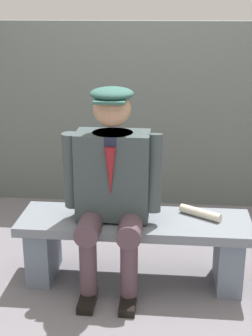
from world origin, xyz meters
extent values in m
plane|color=slate|center=(0.00, 0.00, 0.00)|extent=(30.00, 30.00, 0.00)
cube|color=slate|center=(0.00, 0.00, 0.42)|extent=(1.52, 0.45, 0.06)
cube|color=slate|center=(-0.62, 0.00, 0.20)|extent=(0.16, 0.38, 0.39)
cube|color=slate|center=(0.62, 0.00, 0.20)|extent=(0.16, 0.38, 0.39)
cube|color=#394546|center=(0.14, 0.00, 0.75)|extent=(0.47, 0.24, 0.57)
cylinder|color=#1E2338|center=(0.14, 0.00, 1.00)|extent=(0.26, 0.26, 0.06)
cone|color=maroon|center=(0.14, 0.13, 0.82)|extent=(0.07, 0.07, 0.31)
sphere|color=tan|center=(0.14, 0.02, 1.19)|extent=(0.23, 0.23, 0.23)
ellipsoid|color=#2D554B|center=(0.14, 0.02, 1.28)|extent=(0.27, 0.27, 0.08)
cube|color=#2D554B|center=(0.14, 0.12, 1.25)|extent=(0.19, 0.10, 0.02)
cylinder|color=#513C45|center=(0.01, 0.13, 0.47)|extent=(0.15, 0.39, 0.15)
cylinder|color=#513C45|center=(0.01, 0.27, 0.23)|extent=(0.11, 0.11, 0.47)
cube|color=black|center=(0.01, 0.33, 0.03)|extent=(0.10, 0.24, 0.05)
cylinder|color=#394546|center=(-0.12, 0.04, 0.79)|extent=(0.11, 0.17, 0.50)
cylinder|color=#513C45|center=(0.27, 0.13, 0.47)|extent=(0.15, 0.39, 0.15)
cylinder|color=#513C45|center=(0.27, 0.27, 0.23)|extent=(0.11, 0.11, 0.47)
cube|color=black|center=(0.27, 0.33, 0.03)|extent=(0.10, 0.24, 0.05)
cylinder|color=#394546|center=(0.40, 0.04, 0.79)|extent=(0.10, 0.13, 0.50)
cylinder|color=beige|center=(-0.43, -0.07, 0.48)|extent=(0.28, 0.20, 0.06)
cube|color=#59615C|center=(0.00, -1.48, 0.83)|extent=(12.00, 0.24, 1.66)
camera|label=1|loc=(-0.22, 2.89, 1.78)|focal=51.60mm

